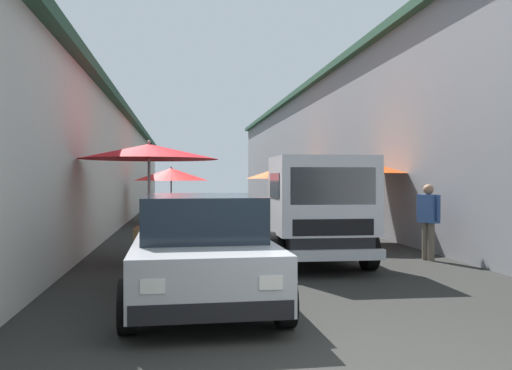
{
  "coord_description": "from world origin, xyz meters",
  "views": [
    {
      "loc": [
        -4.0,
        1.8,
        1.68
      ],
      "look_at": [
        12.33,
        -0.5,
        1.48
      ],
      "focal_mm": 37.87,
      "sensor_mm": 36.0,
      "label": 1
    }
  ],
  "objects_px": {
    "parked_scooter": "(179,217)",
    "fruit_stall_near_right": "(351,172)",
    "fruit_stall_far_left": "(279,178)",
    "plastic_stool": "(207,248)",
    "fruit_stall_near_left": "(149,164)",
    "vendor_by_crates": "(428,217)",
    "vendor_in_shade": "(320,205)",
    "fruit_stall_far_right": "(171,178)",
    "delivery_truck": "(314,211)",
    "hatchback_car": "(201,248)"
  },
  "relations": [
    {
      "from": "fruit_stall_far_left",
      "to": "delivery_truck",
      "type": "relative_size",
      "value": 0.54
    },
    {
      "from": "fruit_stall_near_right",
      "to": "fruit_stall_far_left",
      "type": "height_order",
      "value": "fruit_stall_near_right"
    },
    {
      "from": "fruit_stall_near_right",
      "to": "fruit_stall_far_left",
      "type": "bearing_deg",
      "value": 2.77
    },
    {
      "from": "fruit_stall_near_left",
      "to": "vendor_in_shade",
      "type": "height_order",
      "value": "fruit_stall_near_left"
    },
    {
      "from": "fruit_stall_far_right",
      "to": "vendor_by_crates",
      "type": "distance_m",
      "value": 11.67
    },
    {
      "from": "vendor_in_shade",
      "to": "plastic_stool",
      "type": "bearing_deg",
      "value": 145.44
    },
    {
      "from": "vendor_by_crates",
      "to": "vendor_in_shade",
      "type": "bearing_deg",
      "value": 8.59
    },
    {
      "from": "fruit_stall_far_left",
      "to": "plastic_stool",
      "type": "bearing_deg",
      "value": 162.6
    },
    {
      "from": "fruit_stall_near_right",
      "to": "fruit_stall_far_left",
      "type": "relative_size",
      "value": 1.08
    },
    {
      "from": "delivery_truck",
      "to": "fruit_stall_near_left",
      "type": "bearing_deg",
      "value": 75.8
    },
    {
      "from": "fruit_stall_far_left",
      "to": "fruit_stall_near_left",
      "type": "xyz_separation_m",
      "value": [
        -10.64,
        4.6,
        0.25
      ]
    },
    {
      "from": "fruit_stall_near_right",
      "to": "plastic_stool",
      "type": "xyz_separation_m",
      "value": [
        -2.92,
        3.86,
        -1.53
      ]
    },
    {
      "from": "vendor_in_shade",
      "to": "parked_scooter",
      "type": "height_order",
      "value": "vendor_in_shade"
    },
    {
      "from": "fruit_stall_far_right",
      "to": "parked_scooter",
      "type": "xyz_separation_m",
      "value": [
        -3.47,
        -0.32,
        -1.25
      ]
    },
    {
      "from": "plastic_stool",
      "to": "vendor_in_shade",
      "type": "bearing_deg",
      "value": -34.56
    },
    {
      "from": "fruit_stall_far_right",
      "to": "fruit_stall_near_left",
      "type": "height_order",
      "value": "fruit_stall_near_left"
    },
    {
      "from": "fruit_stall_far_right",
      "to": "fruit_stall_near_left",
      "type": "xyz_separation_m",
      "value": [
        -9.76,
        0.26,
        0.27
      ]
    },
    {
      "from": "fruit_stall_near_left",
      "to": "vendor_by_crates",
      "type": "relative_size",
      "value": 1.79
    },
    {
      "from": "hatchback_car",
      "to": "fruit_stall_far_right",
      "type": "bearing_deg",
      "value": 2.65
    },
    {
      "from": "fruit_stall_near_left",
      "to": "vendor_by_crates",
      "type": "distance_m",
      "value": 5.79
    },
    {
      "from": "fruit_stall_near_left",
      "to": "hatchback_car",
      "type": "xyz_separation_m",
      "value": [
        -3.72,
        -0.89,
        -1.23
      ]
    },
    {
      "from": "fruit_stall_far_left",
      "to": "hatchback_car",
      "type": "relative_size",
      "value": 0.67
    },
    {
      "from": "vendor_by_crates",
      "to": "plastic_stool",
      "type": "distance_m",
      "value": 4.57
    },
    {
      "from": "hatchback_car",
      "to": "vendor_in_shade",
      "type": "bearing_deg",
      "value": -24.52
    },
    {
      "from": "fruit_stall_near_left",
      "to": "vendor_in_shade",
      "type": "relative_size",
      "value": 1.82
    },
    {
      "from": "fruit_stall_far_right",
      "to": "plastic_stool",
      "type": "xyz_separation_m",
      "value": [
        -10.19,
        -0.87,
        -1.37
      ]
    },
    {
      "from": "fruit_stall_near_right",
      "to": "vendor_in_shade",
      "type": "bearing_deg",
      "value": 3.84
    },
    {
      "from": "fruit_stall_far_right",
      "to": "delivery_truck",
      "type": "height_order",
      "value": "fruit_stall_far_right"
    },
    {
      "from": "parked_scooter",
      "to": "fruit_stall_near_right",
      "type": "bearing_deg",
      "value": -130.68
    },
    {
      "from": "hatchback_car",
      "to": "vendor_by_crates",
      "type": "relative_size",
      "value": 2.52
    },
    {
      "from": "plastic_stool",
      "to": "vendor_by_crates",
      "type": "bearing_deg",
      "value": -91.62
    },
    {
      "from": "delivery_truck",
      "to": "plastic_stool",
      "type": "relative_size",
      "value": 11.37
    },
    {
      "from": "fruit_stall_near_left",
      "to": "delivery_truck",
      "type": "distance_m",
      "value": 3.41
    },
    {
      "from": "fruit_stall_far_left",
      "to": "vendor_by_crates",
      "type": "relative_size",
      "value": 1.69
    },
    {
      "from": "fruit_stall_far_left",
      "to": "plastic_stool",
      "type": "xyz_separation_m",
      "value": [
        -11.07,
        3.47,
        -1.39
      ]
    },
    {
      "from": "delivery_truck",
      "to": "fruit_stall_far_left",
      "type": "bearing_deg",
      "value": -7.07
    },
    {
      "from": "hatchback_car",
      "to": "vendor_in_shade",
      "type": "relative_size",
      "value": 2.57
    },
    {
      "from": "fruit_stall_near_right",
      "to": "vendor_by_crates",
      "type": "xyz_separation_m",
      "value": [
        -3.05,
        -0.67,
        -0.96
      ]
    },
    {
      "from": "fruit_stall_near_right",
      "to": "fruit_stall_far_left",
      "type": "xyz_separation_m",
      "value": [
        8.15,
        0.39,
        -0.13
      ]
    },
    {
      "from": "fruit_stall_far_right",
      "to": "delivery_truck",
      "type": "xyz_separation_m",
      "value": [
        -10.56,
        -2.92,
        -0.65
      ]
    },
    {
      "from": "fruit_stall_near_left",
      "to": "parked_scooter",
      "type": "bearing_deg",
      "value": -5.27
    },
    {
      "from": "fruit_stall_near_left",
      "to": "fruit_stall_far_right",
      "type": "bearing_deg",
      "value": -1.55
    },
    {
      "from": "fruit_stall_near_left",
      "to": "fruit_stall_far_left",
      "type": "bearing_deg",
      "value": -23.4
    },
    {
      "from": "fruit_stall_near_right",
      "to": "vendor_by_crates",
      "type": "height_order",
      "value": "fruit_stall_near_right"
    },
    {
      "from": "hatchback_car",
      "to": "vendor_by_crates",
      "type": "bearing_deg",
      "value": -56.54
    },
    {
      "from": "fruit_stall_near_left",
      "to": "hatchback_car",
      "type": "distance_m",
      "value": 4.01
    },
    {
      "from": "plastic_stool",
      "to": "fruit_stall_near_right",
      "type": "bearing_deg",
      "value": -52.94
    },
    {
      "from": "delivery_truck",
      "to": "vendor_in_shade",
      "type": "height_order",
      "value": "delivery_truck"
    },
    {
      "from": "hatchback_car",
      "to": "delivery_truck",
      "type": "bearing_deg",
      "value": -38.29
    },
    {
      "from": "delivery_truck",
      "to": "plastic_stool",
      "type": "xyz_separation_m",
      "value": [
        0.37,
        2.05,
        -0.71
      ]
    }
  ]
}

